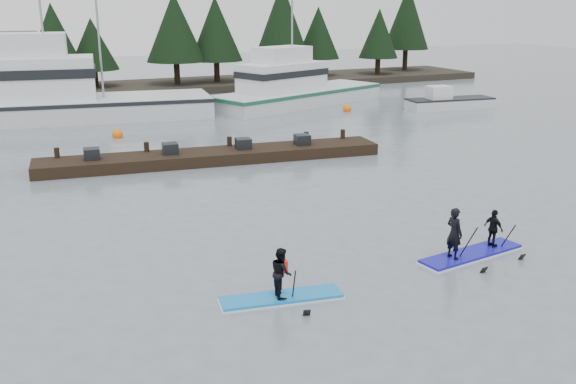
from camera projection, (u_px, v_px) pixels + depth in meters
name	position (u px, v px, depth m)	size (l,w,h in m)	color
ground	(382.00, 291.00, 16.94)	(160.00, 160.00, 0.00)	slate
far_shore	(110.00, 90.00, 53.52)	(70.00, 8.00, 0.60)	#2D281E
treeline	(110.00, 93.00, 53.60)	(60.00, 4.00, 8.00)	black
fishing_boat_large	(57.00, 108.00, 41.23)	(19.00, 7.63, 10.33)	silver
fishing_boat_medium	(295.00, 97.00, 47.30)	(14.83, 8.88, 8.54)	silver
skiff	(450.00, 103.00, 45.82)	(6.29, 1.89, 0.73)	silver
floating_dock	(213.00, 156.00, 30.50)	(16.25, 2.17, 0.54)	black
buoy_c	(347.00, 111.00, 44.76)	(0.61, 0.61, 0.61)	#FF660C
buoy_b	(118.00, 138.00, 36.07)	(0.61, 0.61, 0.61)	#FF660C
paddleboard_solo	(281.00, 282.00, 16.27)	(3.21, 1.31, 1.86)	#157CCD
paddleboard_duo	(471.00, 241.00, 19.07)	(3.64, 1.42, 2.14)	#1311A6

